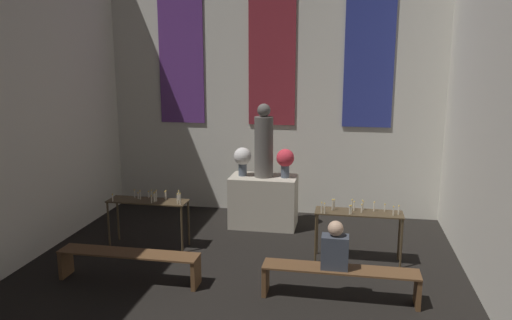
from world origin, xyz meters
TOP-DOWN VIEW (x-y plane):
  - wall_back at (0.00, 10.30)m, footprint 7.03×0.16m
  - altar at (0.00, 9.28)m, footprint 1.26×0.73m
  - statue at (0.00, 9.28)m, footprint 0.35×0.35m
  - flower_vase_left at (-0.41, 9.28)m, footprint 0.34×0.34m
  - flower_vase_right at (0.41, 9.28)m, footprint 0.34×0.34m
  - candle_rack_left at (-1.76, 7.87)m, footprint 1.37×0.41m
  - candle_rack_right at (1.77, 7.87)m, footprint 1.37×0.41m
  - pew_back_left at (-1.52, 6.51)m, footprint 2.09×0.36m
  - pew_back_right at (1.52, 6.51)m, footprint 2.09×0.36m
  - person_seated at (1.44, 6.51)m, footprint 0.36×0.24m

SIDE VIEW (x-z plane):
  - pew_back_left at x=-1.52m, z-range 0.11..0.56m
  - pew_back_right at x=1.52m, z-range 0.11..0.56m
  - altar at x=0.00m, z-range 0.00..0.98m
  - candle_rack_right at x=1.77m, z-range 0.21..1.23m
  - candle_rack_left at x=-1.76m, z-range 0.20..1.23m
  - person_seated at x=1.44m, z-range 0.41..1.07m
  - flower_vase_left at x=-0.41m, z-range 1.05..1.60m
  - flower_vase_right at x=0.41m, z-range 1.05..1.60m
  - statue at x=0.00m, z-range 0.93..2.32m
  - wall_back at x=0.00m, z-range 0.03..5.84m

